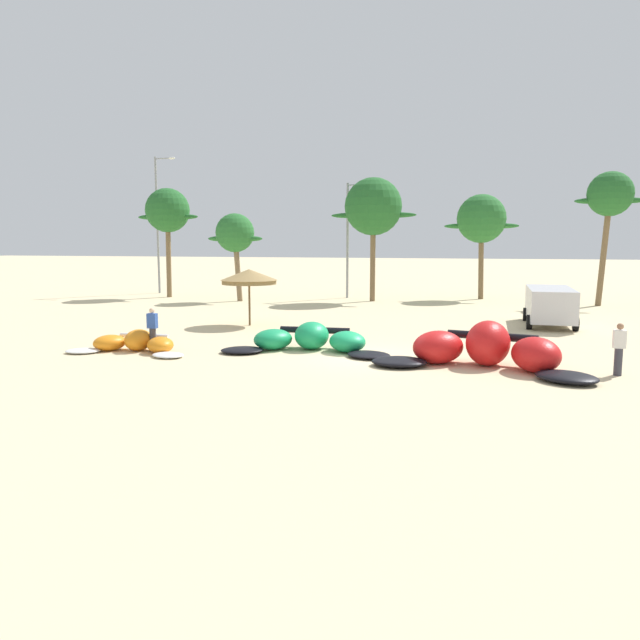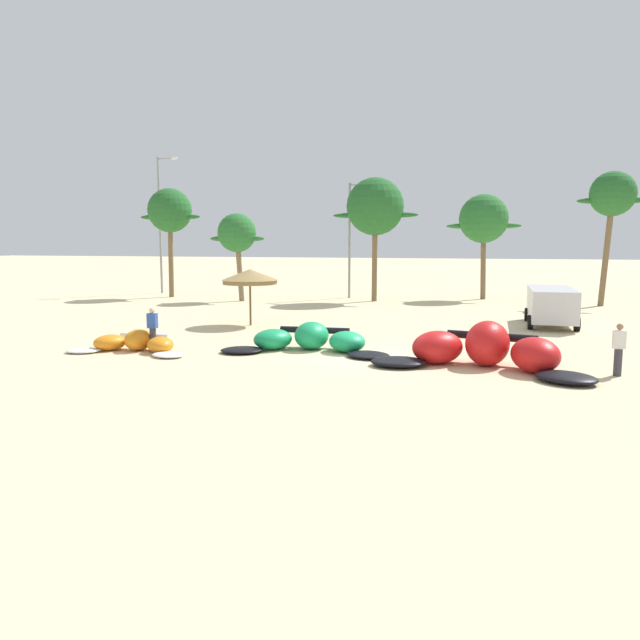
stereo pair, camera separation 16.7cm
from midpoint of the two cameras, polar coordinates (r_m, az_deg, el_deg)
ground_plane at (r=21.91m, az=4.14°, el=-3.43°), size 260.00×260.00×0.00m
kite_far_left at (r=23.85m, az=-17.06°, el=-2.10°), size 4.95×2.27×0.80m
kite_left at (r=23.00m, az=-1.16°, el=-1.87°), size 6.60×3.16×1.05m
kite_left_of_center at (r=20.60m, az=14.94°, el=-2.73°), size 7.19×4.11×1.50m
beach_umbrella_near_van at (r=29.92m, az=-6.79°, el=4.03°), size 2.78×2.78×2.75m
parked_van at (r=31.89m, az=20.48°, el=1.49°), size 2.33×5.19×1.84m
person_near_kites at (r=20.76m, az=25.89°, el=-2.46°), size 0.36×0.24×1.62m
person_by_umbrellas at (r=23.82m, az=-15.54°, el=-0.81°), size 0.36×0.24×1.62m
palm_leftmost at (r=46.48m, az=-14.13°, el=9.78°), size 4.79×3.19×7.93m
palm_left at (r=42.51m, az=-8.04°, el=7.94°), size 3.97×2.64×6.00m
palm_left_of_gap at (r=42.19m, az=4.88°, el=10.43°), size 5.84×3.89×8.38m
palm_center_left at (r=44.99m, az=14.71°, el=9.05°), size 5.12×3.42×7.39m
palm_center_right at (r=42.88m, az=25.31°, el=10.38°), size 4.18×2.78×8.43m
lamppost_west at (r=50.31m, az=-14.90°, el=9.11°), size 1.80×0.24×10.62m
lamppost_west_center at (r=44.52m, az=2.72°, el=8.09°), size 2.06×0.24×8.24m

